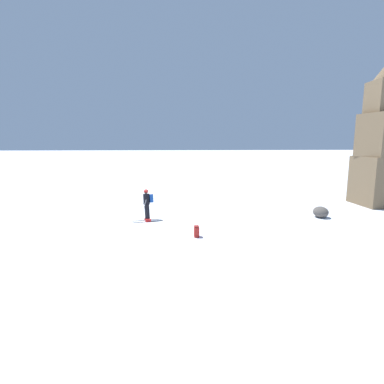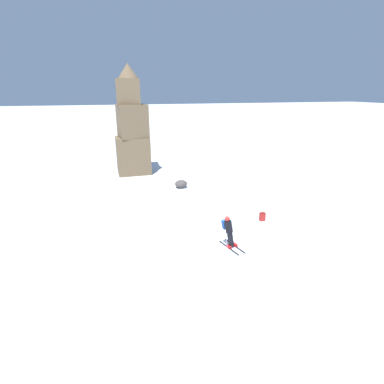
{
  "view_description": "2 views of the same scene",
  "coord_description": "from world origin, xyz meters",
  "px_view_note": "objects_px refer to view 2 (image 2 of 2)",
  "views": [
    {
      "loc": [
        16.36,
        1.05,
        4.14
      ],
      "look_at": [
        0.55,
        2.39,
        1.52
      ],
      "focal_mm": 28.0,
      "sensor_mm": 36.0,
      "label": 1
    },
    {
      "loc": [
        -4.81,
        -11.66,
        7.16
      ],
      "look_at": [
        -0.04,
        4.22,
        1.49
      ],
      "focal_mm": 28.0,
      "sensor_mm": 36.0,
      "label": 2
    }
  ],
  "objects_px": {
    "exposed_boulder_0": "(181,184)",
    "skier": "(229,230)",
    "spare_backpack": "(262,217)",
    "rock_pillar": "(132,130)"
  },
  "relations": [
    {
      "from": "exposed_boulder_0",
      "to": "skier",
      "type": "bearing_deg",
      "value": -91.24
    },
    {
      "from": "skier",
      "to": "spare_backpack",
      "type": "height_order",
      "value": "skier"
    },
    {
      "from": "skier",
      "to": "exposed_boulder_0",
      "type": "distance_m",
      "value": 9.65
    },
    {
      "from": "skier",
      "to": "rock_pillar",
      "type": "distance_m",
      "value": 15.56
    },
    {
      "from": "skier",
      "to": "spare_backpack",
      "type": "distance_m",
      "value": 3.98
    },
    {
      "from": "rock_pillar",
      "to": "skier",
      "type": "bearing_deg",
      "value": -79.66
    },
    {
      "from": "skier",
      "to": "rock_pillar",
      "type": "relative_size",
      "value": 0.18
    },
    {
      "from": "skier",
      "to": "spare_backpack",
      "type": "relative_size",
      "value": 3.41
    },
    {
      "from": "skier",
      "to": "exposed_boulder_0",
      "type": "xyz_separation_m",
      "value": [
        0.21,
        9.63,
        -0.63
      ]
    },
    {
      "from": "skier",
      "to": "exposed_boulder_0",
      "type": "relative_size",
      "value": 1.82
    }
  ]
}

